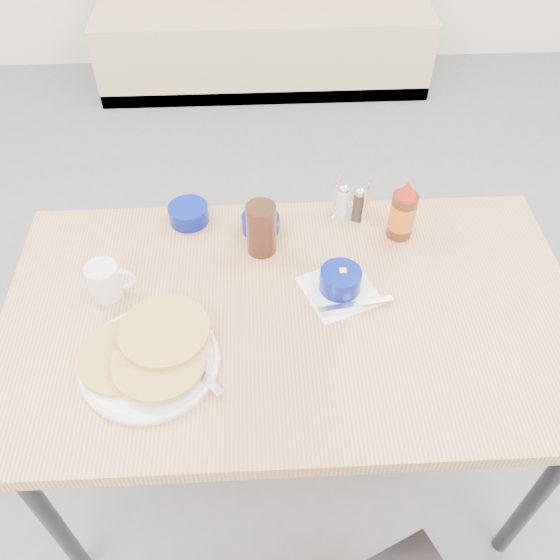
{
  "coord_description": "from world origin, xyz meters",
  "views": [
    {
      "loc": [
        -0.07,
        -0.66,
        1.86
      ],
      "look_at": [
        -0.03,
        0.3,
        0.82
      ],
      "focal_mm": 38.0,
      "sensor_mm": 36.0,
      "label": 1
    }
  ],
  "objects_px": {
    "grits_setting": "(340,283)",
    "butter_bowl": "(261,223)",
    "creamer_bowl": "(189,214)",
    "condiment_caddy": "(351,204)",
    "coffee_mug": "(106,280)",
    "dining_table": "(292,327)",
    "amber_tumbler": "(261,229)",
    "syrup_bottle": "(403,212)",
    "booth_bench": "(263,20)",
    "pancake_plate": "(149,355)"
  },
  "relations": [
    {
      "from": "grits_setting",
      "to": "butter_bowl",
      "type": "xyz_separation_m",
      "value": [
        -0.19,
        0.24,
        -0.01
      ]
    },
    {
      "from": "creamer_bowl",
      "to": "condiment_caddy",
      "type": "height_order",
      "value": "condiment_caddy"
    },
    {
      "from": "coffee_mug",
      "to": "dining_table",
      "type": "bearing_deg",
      "value": -10.17
    },
    {
      "from": "dining_table",
      "to": "amber_tumbler",
      "type": "xyz_separation_m",
      "value": [
        -0.07,
        0.22,
        0.14
      ]
    },
    {
      "from": "syrup_bottle",
      "to": "coffee_mug",
      "type": "bearing_deg",
      "value": -166.89
    },
    {
      "from": "booth_bench",
      "to": "creamer_bowl",
      "type": "relative_size",
      "value": 17.36
    },
    {
      "from": "pancake_plate",
      "to": "amber_tumbler",
      "type": "bearing_deg",
      "value": 53.18
    },
    {
      "from": "grits_setting",
      "to": "condiment_caddy",
      "type": "distance_m",
      "value": 0.29
    },
    {
      "from": "creamer_bowl",
      "to": "syrup_bottle",
      "type": "height_order",
      "value": "syrup_bottle"
    },
    {
      "from": "coffee_mug",
      "to": "creamer_bowl",
      "type": "distance_m",
      "value": 0.32
    },
    {
      "from": "amber_tumbler",
      "to": "condiment_caddy",
      "type": "height_order",
      "value": "amber_tumbler"
    },
    {
      "from": "butter_bowl",
      "to": "pancake_plate",
      "type": "bearing_deg",
      "value": -121.41
    },
    {
      "from": "pancake_plate",
      "to": "butter_bowl",
      "type": "relative_size",
      "value": 3.18
    },
    {
      "from": "grits_setting",
      "to": "syrup_bottle",
      "type": "height_order",
      "value": "syrup_bottle"
    },
    {
      "from": "syrup_bottle",
      "to": "grits_setting",
      "type": "bearing_deg",
      "value": -132.93
    },
    {
      "from": "syrup_bottle",
      "to": "dining_table",
      "type": "bearing_deg",
      "value": -140.13
    },
    {
      "from": "condiment_caddy",
      "to": "pancake_plate",
      "type": "bearing_deg",
      "value": -117.16
    },
    {
      "from": "creamer_bowl",
      "to": "amber_tumbler",
      "type": "distance_m",
      "value": 0.24
    },
    {
      "from": "dining_table",
      "to": "grits_setting",
      "type": "bearing_deg",
      "value": 25.19
    },
    {
      "from": "amber_tumbler",
      "to": "grits_setting",
      "type": "bearing_deg",
      "value": -40.23
    },
    {
      "from": "creamer_bowl",
      "to": "pancake_plate",
      "type": "bearing_deg",
      "value": -97.42
    },
    {
      "from": "coffee_mug",
      "to": "grits_setting",
      "type": "distance_m",
      "value": 0.57
    },
    {
      "from": "grits_setting",
      "to": "amber_tumbler",
      "type": "distance_m",
      "value": 0.25
    },
    {
      "from": "pancake_plate",
      "to": "amber_tumbler",
      "type": "height_order",
      "value": "amber_tumbler"
    },
    {
      "from": "pancake_plate",
      "to": "dining_table",
      "type": "bearing_deg",
      "value": 21.8
    },
    {
      "from": "butter_bowl",
      "to": "syrup_bottle",
      "type": "bearing_deg",
      "value": -5.67
    },
    {
      "from": "creamer_bowl",
      "to": "syrup_bottle",
      "type": "xyz_separation_m",
      "value": [
        0.57,
        -0.08,
        0.05
      ]
    },
    {
      "from": "dining_table",
      "to": "butter_bowl",
      "type": "distance_m",
      "value": 0.31
    },
    {
      "from": "dining_table",
      "to": "grits_setting",
      "type": "height_order",
      "value": "grits_setting"
    },
    {
      "from": "booth_bench",
      "to": "coffee_mug",
      "type": "xyz_separation_m",
      "value": [
        -0.45,
        -2.45,
        0.46
      ]
    },
    {
      "from": "dining_table",
      "to": "creamer_bowl",
      "type": "relative_size",
      "value": 12.79
    },
    {
      "from": "booth_bench",
      "to": "pancake_plate",
      "type": "bearing_deg",
      "value": -96.97
    },
    {
      "from": "booth_bench",
      "to": "condiment_caddy",
      "type": "height_order",
      "value": "booth_bench"
    },
    {
      "from": "amber_tumbler",
      "to": "pancake_plate",
      "type": "bearing_deg",
      "value": -126.82
    },
    {
      "from": "amber_tumbler",
      "to": "syrup_bottle",
      "type": "distance_m",
      "value": 0.37
    },
    {
      "from": "coffee_mug",
      "to": "condiment_caddy",
      "type": "distance_m",
      "value": 0.68
    },
    {
      "from": "booth_bench",
      "to": "coffee_mug",
      "type": "height_order",
      "value": "booth_bench"
    },
    {
      "from": "amber_tumbler",
      "to": "syrup_bottle",
      "type": "xyz_separation_m",
      "value": [
        0.37,
        0.04,
        0.0
      ]
    },
    {
      "from": "butter_bowl",
      "to": "condiment_caddy",
      "type": "distance_m",
      "value": 0.26
    },
    {
      "from": "butter_bowl",
      "to": "condiment_caddy",
      "type": "xyz_separation_m",
      "value": [
        0.25,
        0.05,
        0.02
      ]
    },
    {
      "from": "coffee_mug",
      "to": "syrup_bottle",
      "type": "relative_size",
      "value": 0.65
    },
    {
      "from": "dining_table",
      "to": "creamer_bowl",
      "type": "xyz_separation_m",
      "value": [
        -0.26,
        0.34,
        0.09
      ]
    },
    {
      "from": "dining_table",
      "to": "creamer_bowl",
      "type": "bearing_deg",
      "value": 127.88
    },
    {
      "from": "butter_bowl",
      "to": "condiment_caddy",
      "type": "relative_size",
      "value": 0.87
    },
    {
      "from": "coffee_mug",
      "to": "condiment_caddy",
      "type": "bearing_deg",
      "value": 22.38
    },
    {
      "from": "dining_table",
      "to": "condiment_caddy",
      "type": "xyz_separation_m",
      "value": [
        0.18,
        0.34,
        0.1
      ]
    },
    {
      "from": "butter_bowl",
      "to": "booth_bench",
      "type": "bearing_deg",
      "value": 88.28
    },
    {
      "from": "butter_bowl",
      "to": "syrup_bottle",
      "type": "xyz_separation_m",
      "value": [
        0.37,
        -0.04,
        0.05
      ]
    },
    {
      "from": "butter_bowl",
      "to": "condiment_caddy",
      "type": "height_order",
      "value": "condiment_caddy"
    },
    {
      "from": "dining_table",
      "to": "coffee_mug",
      "type": "xyz_separation_m",
      "value": [
        -0.45,
        0.08,
        0.11
      ]
    }
  ]
}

